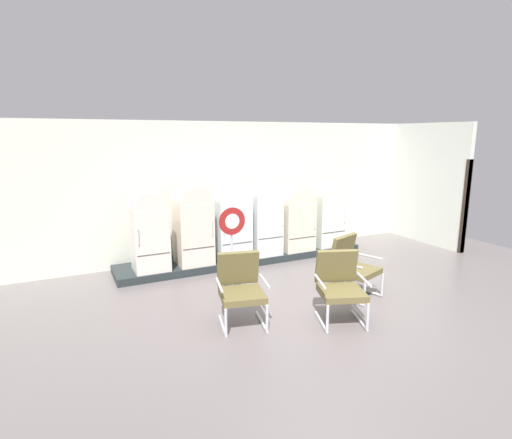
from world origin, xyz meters
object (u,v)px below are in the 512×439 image
(refrigerator_5, at_px, (326,211))
(sign_stand, at_px, (232,248))
(refrigerator_2, at_px, (231,219))
(armchair_center, at_px, (340,284))
(refrigerator_1, at_px, (193,222))
(refrigerator_3, at_px, (264,214))
(armchair_right, at_px, (352,264))
(refrigerator_0, at_px, (149,229))
(refrigerator_4, at_px, (296,217))
(armchair_left, at_px, (241,286))

(refrigerator_5, relative_size, sign_stand, 1.04)
(refrigerator_2, xyz_separation_m, armchair_center, (0.41, -3.01, -0.42))
(refrigerator_1, height_order, refrigerator_2, refrigerator_2)
(refrigerator_1, xyz_separation_m, refrigerator_3, (1.54, -0.03, 0.03))
(refrigerator_3, distance_m, armchair_right, 2.44)
(refrigerator_3, relative_size, sign_stand, 1.12)
(refrigerator_2, relative_size, armchair_right, 1.56)
(refrigerator_0, xyz_separation_m, refrigerator_1, (0.84, 0.03, 0.03))
(armchair_right, bearing_deg, refrigerator_1, 129.38)
(armchair_right, height_order, sign_stand, sign_stand)
(refrigerator_4, xyz_separation_m, armchair_right, (-0.34, -2.36, -0.33))
(armchair_center, bearing_deg, refrigerator_0, 124.31)
(refrigerator_2, xyz_separation_m, refrigerator_4, (1.51, 0.00, -0.10))
(refrigerator_2, relative_size, refrigerator_3, 0.97)
(refrigerator_2, distance_m, refrigerator_4, 1.51)
(refrigerator_0, height_order, refrigerator_2, refrigerator_2)
(refrigerator_0, distance_m, armchair_right, 3.68)
(refrigerator_3, bearing_deg, refrigerator_2, 179.82)
(refrigerator_4, height_order, armchair_right, refrigerator_4)
(refrigerator_0, relative_size, refrigerator_1, 0.96)
(refrigerator_1, distance_m, sign_stand, 1.26)
(refrigerator_3, height_order, armchair_right, refrigerator_3)
(refrigerator_0, bearing_deg, armchair_center, -55.69)
(refrigerator_2, distance_m, refrigerator_5, 2.33)
(refrigerator_3, bearing_deg, armchair_right, -79.79)
(refrigerator_0, bearing_deg, armchair_left, -73.19)
(refrigerator_1, bearing_deg, refrigerator_0, -177.76)
(refrigerator_4, distance_m, sign_stand, 2.30)
(armchair_left, relative_size, armchair_center, 1.00)
(armchair_right, distance_m, armchair_center, 0.99)
(refrigerator_2, height_order, refrigerator_3, refrigerator_3)
(armchair_right, bearing_deg, refrigerator_4, 81.74)
(armchair_left, xyz_separation_m, armchair_center, (1.31, -0.54, 0.00))
(armchair_left, distance_m, sign_stand, 1.39)
(refrigerator_1, height_order, armchair_right, refrigerator_1)
(refrigerator_3, xyz_separation_m, refrigerator_4, (0.77, 0.00, -0.12))
(refrigerator_2, bearing_deg, refrigerator_0, -179.93)
(refrigerator_3, relative_size, refrigerator_4, 1.15)
(refrigerator_2, bearing_deg, sign_stand, -112.16)
(armchair_left, bearing_deg, refrigerator_1, 87.78)
(refrigerator_5, relative_size, armchair_left, 1.48)
(armchair_left, xyz_separation_m, armchair_right, (2.06, 0.11, 0.00))
(refrigerator_1, height_order, armchair_left, refrigerator_1)
(refrigerator_0, distance_m, sign_stand, 1.66)
(refrigerator_0, height_order, armchair_center, refrigerator_0)
(armchair_center, xyz_separation_m, sign_stand, (-0.89, 1.85, 0.17))
(refrigerator_3, xyz_separation_m, refrigerator_5, (1.58, 0.04, -0.07))
(refrigerator_0, xyz_separation_m, refrigerator_4, (3.15, 0.00, -0.06))
(armchair_left, relative_size, sign_stand, 0.70)
(refrigerator_4, height_order, refrigerator_5, refrigerator_5)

